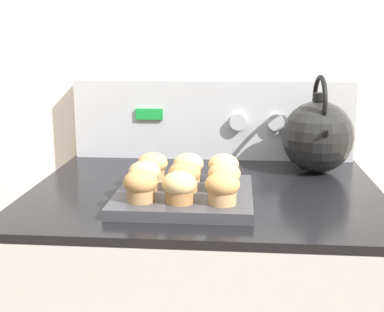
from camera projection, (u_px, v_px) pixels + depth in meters
The scene contains 13 objects.
wall_back at pixel (214, 54), 1.51m from camera, with size 8.00×0.05×2.40m.
control_panel at pixel (213, 119), 1.50m from camera, with size 0.78×0.07×0.22m.
muffin_pan at pixel (185, 196), 1.12m from camera, with size 0.28×0.28×0.02m.
muffin_r0_c0 at pixel (141, 185), 1.04m from camera, with size 0.07×0.07×0.06m.
muffin_r0_c1 at pixel (179, 187), 1.03m from camera, with size 0.07×0.07×0.06m.
muffin_r0_c2 at pixel (222, 188), 1.03m from camera, with size 0.07×0.07×0.06m.
muffin_r1_c0 at pixel (145, 175), 1.12m from camera, with size 0.07×0.07×0.06m.
muffin_r1_c1 at pixel (184, 176), 1.11m from camera, with size 0.07×0.07×0.06m.
muffin_r1_c2 at pixel (224, 177), 1.11m from camera, with size 0.07×0.07×0.06m.
muffin_r2_c0 at pixel (153, 166), 1.20m from camera, with size 0.07×0.07×0.06m.
muffin_r2_c1 at pixel (188, 167), 1.19m from camera, with size 0.07×0.07×0.06m.
muffin_r2_c2 at pixel (224, 168), 1.18m from camera, with size 0.07×0.07×0.06m.
tea_kettle at pixel (318, 135), 1.34m from camera, with size 0.18×0.21×0.25m.
Camera 1 is at (0.07, -0.83, 1.25)m, focal length 50.00 mm.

